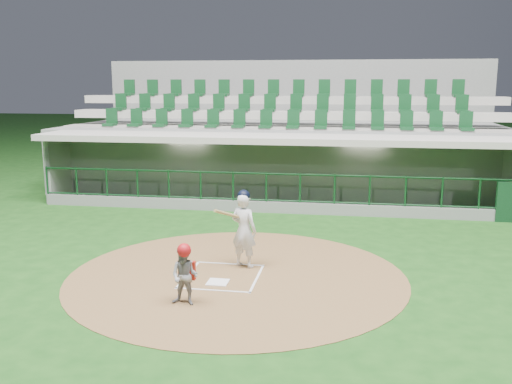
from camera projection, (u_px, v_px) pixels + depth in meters
ground at (225, 272)px, 12.41m from camera, size 120.00×120.00×0.00m
dirt_circle at (237, 276)px, 12.16m from camera, size 7.20×7.20×0.01m
home_plate at (218, 282)px, 11.72m from camera, size 0.43×0.43×0.02m
batter_box_chalk at (222, 276)px, 12.11m from camera, size 1.55×1.80×0.01m
dugout_structure at (276, 174)px, 19.80m from camera, size 16.40×3.70×3.00m
seating_deck at (285, 150)px, 22.70m from camera, size 17.00×6.72×5.15m
batter at (244, 228)px, 12.60m from camera, size 0.89×0.94×1.75m
catcher at (185, 274)px, 10.49m from camera, size 0.57×0.47×1.17m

